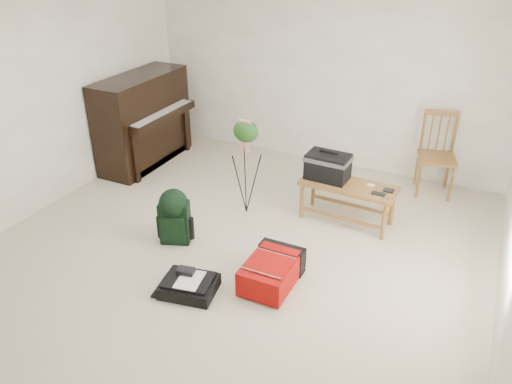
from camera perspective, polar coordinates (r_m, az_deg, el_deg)
The scene contains 10 objects.
floor at distance 5.14m, azimuth -3.27°, elevation -7.63°, with size 5.00×5.50×0.01m, color #BBB096.
wall_back at distance 6.93m, azimuth 7.79°, elevation 13.23°, with size 5.00×0.04×2.50m, color white.
wall_left at distance 6.10m, azimuth -24.91°, elevation 8.82°, with size 0.04×5.50×2.50m, color white.
piano at distance 7.16m, azimuth -12.67°, elevation 7.83°, with size 0.71×1.50×1.25m.
bench at distance 5.63m, azimuth 8.90°, elevation 2.22°, with size 1.08×0.47×0.82m.
dining_chair at distance 6.57m, azimuth 20.02°, elevation 3.96°, with size 0.54×0.54×1.03m.
red_suitcase at distance 4.76m, azimuth 2.02°, elevation -8.73°, with size 0.45×0.64×0.28m.
black_duffel at distance 4.72m, azimuth -7.65°, elevation -10.48°, with size 0.56×0.48×0.21m.
green_backpack at distance 5.30m, azimuth -9.36°, elevation -2.46°, with size 0.36×0.33×0.62m.
flower_stand at distance 5.67m, azimuth -1.15°, elevation 2.81°, with size 0.39×0.39×1.18m.
Camera 1 is at (2.09, -3.62, 3.00)m, focal length 35.00 mm.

